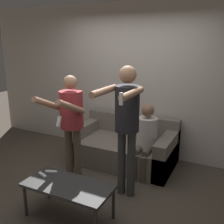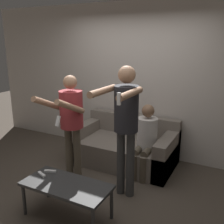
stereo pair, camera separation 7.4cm
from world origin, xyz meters
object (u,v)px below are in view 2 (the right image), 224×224
object	(u,v)px
person_standing_left	(71,117)
remote_far	(50,171)
person_seated	(146,138)
remote_near	(42,174)
person_standing_right	(125,117)
coffee_table	(67,187)
couch	(125,147)

from	to	relation	value
person_standing_left	remote_far	distance (m)	0.81
person_seated	remote_near	size ratio (longest dim) A/B	7.30
person_standing_left	person_standing_right	xyz separation A→B (m)	(0.86, -0.00, 0.11)
person_standing_left	remote_far	bearing A→B (deg)	-81.47
person_standing_left	person_seated	bearing A→B (deg)	37.71
person_standing_right	remote_far	xyz separation A→B (m)	(-0.77, -0.60, -0.66)
person_standing_right	coffee_table	world-z (taller)	person_standing_right
person_seated	remote_near	bearing A→B (deg)	-121.13
couch	coffee_table	size ratio (longest dim) A/B	1.63
person_standing_right	remote_far	size ratio (longest dim) A/B	11.49
remote_far	person_standing_right	bearing A→B (deg)	37.90
person_seated	remote_far	world-z (taller)	person_seated
person_standing_left	remote_near	xyz separation A→B (m)	(0.05, -0.71, -0.55)
coffee_table	remote_far	world-z (taller)	remote_far
couch	coffee_table	world-z (taller)	couch
couch	remote_near	size ratio (longest dim) A/B	11.19
remote_near	person_seated	bearing A→B (deg)	58.87
person_standing_right	person_seated	size ratio (longest dim) A/B	1.57
person_standing_right	coffee_table	size ratio (longest dim) A/B	1.67
couch	coffee_table	xyz separation A→B (m)	(0.02, -1.66, 0.13)
couch	person_standing_right	distance (m)	1.33
person_seated	remote_near	world-z (taller)	person_seated
couch	person_standing_right	world-z (taller)	person_standing_right
person_seated	coffee_table	world-z (taller)	person_seated
couch	remote_near	distance (m)	1.69
person_standing_left	person_seated	size ratio (longest dim) A/B	1.42
person_standing_left	remote_far	size ratio (longest dim) A/B	10.40
remote_near	couch	bearing A→B (deg)	76.86
person_standing_left	person_seated	distance (m)	1.19
person_standing_left	remote_near	world-z (taller)	person_standing_left
coffee_table	person_seated	bearing A→B (deg)	72.62
person_seated	remote_far	bearing A→B (deg)	-121.90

